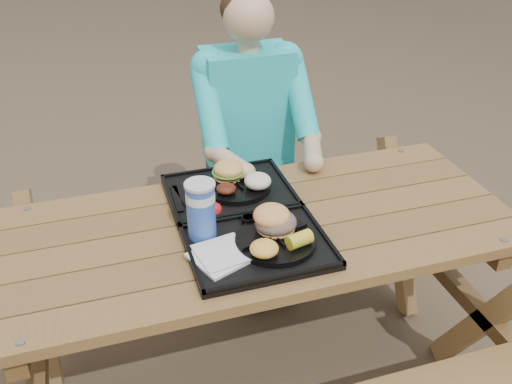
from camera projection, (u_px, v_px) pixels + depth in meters
name	position (u px, v px, depth m)	size (l,w,h in m)	color
ground	(256.00, 374.00, 2.34)	(60.00, 60.00, 0.00)	#999999
picnic_table	(256.00, 306.00, 2.15)	(1.80, 1.49, 0.75)	#999999
tray_near	(259.00, 248.00, 1.82)	(0.45, 0.35, 0.02)	black
tray_far	(229.00, 193.00, 2.11)	(0.45, 0.35, 0.02)	black
plate_near	(276.00, 241.00, 1.82)	(0.26, 0.26, 0.02)	black
plate_far	(236.00, 185.00, 2.12)	(0.26, 0.26, 0.02)	black
napkin_stack	(220.00, 256.00, 1.75)	(0.16, 0.16, 0.02)	silver
soda_cup	(201.00, 211.00, 1.81)	(0.09, 0.09, 0.19)	#1643A8
condiment_bbq	(248.00, 220.00, 1.91)	(0.05, 0.05, 0.03)	black
condiment_mustard	(261.00, 217.00, 1.93)	(0.05, 0.05, 0.03)	gold
sandwich	(276.00, 212.00, 1.82)	(0.13, 0.13, 0.13)	#F2A455
mac_cheese	(264.00, 248.00, 1.73)	(0.09, 0.09, 0.04)	yellow
corn_cob	(299.00, 240.00, 1.77)	(0.08, 0.08, 0.05)	yellow
cutlery_far	(183.00, 196.00, 2.06)	(0.03, 0.18, 0.01)	black
burger	(228.00, 165.00, 2.12)	(0.11, 0.11, 0.10)	#EAAA52
baked_beans	(226.00, 189.00, 2.05)	(0.07, 0.07, 0.03)	#511D10
potato_salad	(258.00, 181.00, 2.07)	(0.10, 0.10, 0.05)	white
diner	(249.00, 155.00, 2.63)	(0.48, 0.84, 1.28)	#19B4A9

